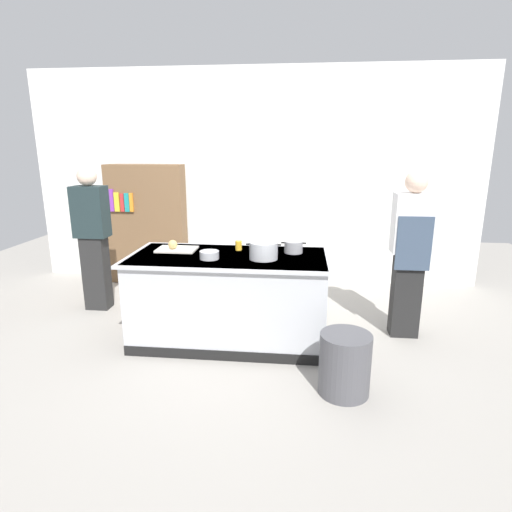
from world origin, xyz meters
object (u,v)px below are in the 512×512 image
sauce_pan (293,247)px  person_chef (410,251)px  mixing_bowl (209,255)px  juice_cup (239,245)px  onion (173,245)px  person_guest (93,236)px  trash_bin (345,364)px  stock_pot (264,250)px  bookshelf (147,224)px

sauce_pan → person_chef: bearing=6.1°
mixing_bowl → juice_cup: bearing=58.7°
mixing_bowl → juice_cup: size_ratio=1.84×
onion → person_guest: 1.29m
onion → trash_bin: 2.07m
trash_bin → person_guest: person_guest is taller
juice_cup → person_guest: person_guest is taller
onion → sauce_pan: size_ratio=0.37×
person_guest → trash_bin: bearing=59.7°
stock_pot → person_guest: person_guest is taller
juice_cup → trash_bin: bearing=-47.0°
sauce_pan → person_chef: (1.18, 0.13, -0.05)m
onion → person_guest: bearing=153.7°
sauce_pan → mixing_bowl: 0.86m
mixing_bowl → bookshelf: bookshelf is taller
trash_bin → bookshelf: 3.75m
juice_cup → trash_bin: juice_cup is taller
stock_pot → sauce_pan: bearing=44.0°
trash_bin → person_chef: size_ratio=0.30×
stock_pot → bookshelf: bookshelf is taller
trash_bin → person_chef: (0.73, 1.17, 0.66)m
trash_bin → bookshelf: bookshelf is taller
sauce_pan → juice_cup: 0.57m
stock_pot → person_guest: size_ratio=0.20×
stock_pot → trash_bin: size_ratio=0.66×
onion → juice_cup: (0.67, 0.11, -0.02)m
sauce_pan → trash_bin: bearing=-66.8°
trash_bin → person_guest: (-2.84, 1.56, 0.66)m
stock_pot → person_chef: bearing=15.2°
mixing_bowl → trash_bin: 1.59m
mixing_bowl → juice_cup: juice_cup is taller
stock_pot → bookshelf: 2.64m
person_chef → bookshelf: size_ratio=1.01×
mixing_bowl → person_chef: 2.02m
trash_bin → bookshelf: bearing=134.1°
bookshelf → mixing_bowl: bearing=-55.5°
mixing_bowl → person_guest: bearing=152.2°
sauce_pan → juice_cup: size_ratio=2.52×
onion → bookshelf: 1.90m
onion → stock_pot: 0.98m
juice_cup → trash_bin: 1.64m
onion → trash_bin: (1.68, -0.98, -0.71)m
sauce_pan → onion: bearing=-177.3°
juice_cup → person_guest: 1.88m
stock_pot → mixing_bowl: 0.52m
stock_pot → bookshelf: size_ratio=0.20×
juice_cup → mixing_bowl: bearing=-121.3°
person_chef → bookshelf: (-3.30, 1.49, -0.06)m
onion → sauce_pan: bearing=2.7°
trash_bin → bookshelf: size_ratio=0.30×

